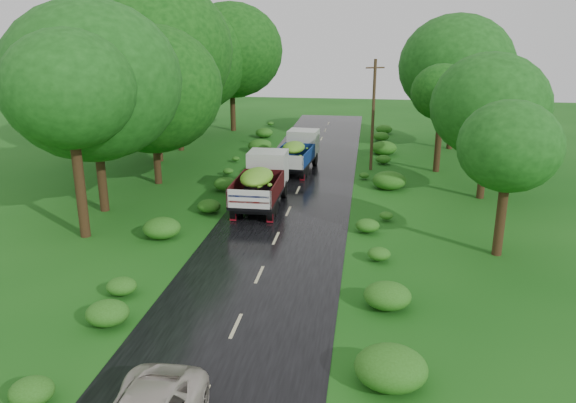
# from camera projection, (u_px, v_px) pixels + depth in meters

# --- Properties ---
(ground) EXTENTS (120.00, 120.00, 0.00)m
(ground) POSITION_uv_depth(u_px,v_px,m) (236.00, 326.00, 18.45)
(ground) COLOR #11480F
(ground) RESTS_ON ground
(road) EXTENTS (6.50, 80.00, 0.02)m
(road) POSITION_uv_depth(u_px,v_px,m) (264.00, 265.00, 23.16)
(road) COLOR black
(road) RESTS_ON ground
(road_lines) EXTENTS (0.12, 69.60, 0.00)m
(road_lines) POSITION_uv_depth(u_px,v_px,m) (268.00, 255.00, 24.10)
(road_lines) COLOR #BFB78C
(road_lines) RESTS_ON road
(truck_near) EXTENTS (2.24, 6.22, 2.61)m
(truck_near) POSITION_uv_depth(u_px,v_px,m) (262.00, 179.00, 30.34)
(truck_near) COLOR black
(truck_near) RESTS_ON ground
(truck_far) EXTENTS (2.57, 5.99, 2.45)m
(truck_far) POSITION_uv_depth(u_px,v_px,m) (298.00, 150.00, 37.76)
(truck_far) COLOR black
(truck_far) RESTS_ON ground
(utility_pole) EXTENTS (1.22, 0.59, 7.35)m
(utility_pole) POSITION_uv_depth(u_px,v_px,m) (373.00, 114.00, 37.17)
(utility_pole) COLOR #382616
(utility_pole) RESTS_ON ground
(trees_left) EXTENTS (7.41, 31.66, 9.86)m
(trees_left) POSITION_uv_depth(u_px,v_px,m) (168.00, 65.00, 38.99)
(trees_left) COLOR black
(trees_left) RESTS_ON ground
(trees_right) EXTENTS (5.32, 25.45, 8.29)m
(trees_right) POSITION_uv_depth(u_px,v_px,m) (467.00, 88.00, 35.58)
(trees_right) COLOR black
(trees_right) RESTS_ON ground
(shrubs) EXTENTS (11.90, 44.00, 0.70)m
(shrubs) POSITION_uv_depth(u_px,v_px,m) (293.00, 194.00, 31.55)
(shrubs) COLOR #265F16
(shrubs) RESTS_ON ground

